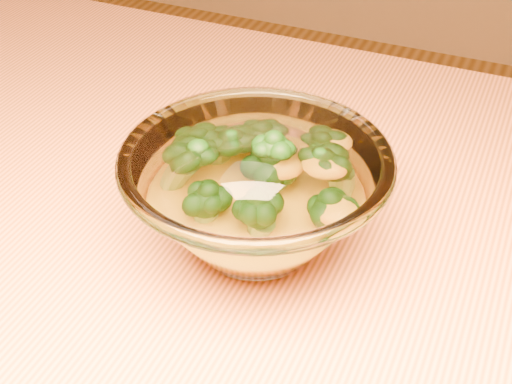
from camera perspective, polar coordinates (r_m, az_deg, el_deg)
table at (r=0.64m, az=-8.40°, el=-10.95°), size 1.20×0.80×0.75m
glass_bowl at (r=0.53m, az=0.00°, el=-0.37°), size 0.20×0.20×0.09m
cheese_sauce at (r=0.54m, az=0.00°, el=-1.95°), size 0.12×0.12×0.03m
broccoli_heap at (r=0.54m, az=0.17°, el=1.53°), size 0.15×0.12×0.07m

